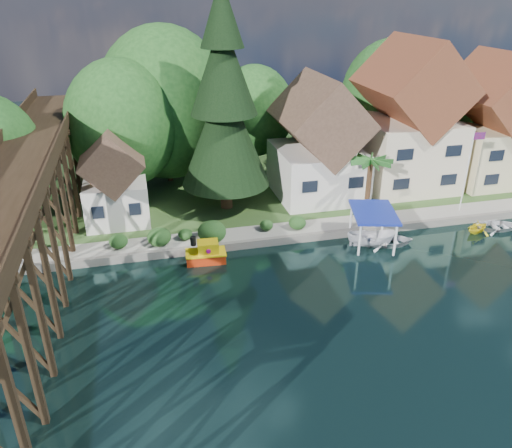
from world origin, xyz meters
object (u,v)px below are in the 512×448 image
object	(u,v)px
house_center	(407,125)
tugboat	(206,254)
trestle_bridge	(26,219)
boat_white_a	(388,239)
house_right	(493,128)
boat_white_b	(498,225)
house_left	(318,147)
boat_canopy	(372,231)
palm_tree	(371,163)
boat_yellow	(478,226)
shed	(115,183)
flagpole	(470,163)
conifer	(224,106)

from	to	relation	value
house_center	tugboat	world-z (taller)	house_center
trestle_bridge	tugboat	distance (m)	12.24
trestle_bridge	boat_white_a	world-z (taller)	trestle_bridge
house_right	tugboat	xyz separation A→B (m)	(-29.81, -9.29, -5.14)
boat_white_b	trestle_bridge	bearing A→B (deg)	101.25
house_left	boat_canopy	world-z (taller)	house_left
trestle_bridge	boat_white_b	size ratio (longest dim) A/B	11.86
palm_tree	boat_yellow	size ratio (longest dim) A/B	2.23
shed	tugboat	bearing A→B (deg)	-51.53
house_right	palm_tree	world-z (taller)	house_right
tugboat	boat_white_a	world-z (taller)	tugboat
shed	boat_white_b	bearing A→B (deg)	-15.01
house_right	palm_tree	size ratio (longest dim) A/B	2.44
palm_tree	boat_white_a	world-z (taller)	palm_tree
flagpole	tugboat	bearing A→B (deg)	-173.37
trestle_bridge	house_right	world-z (taller)	house_right
house_right	boat_yellow	distance (m)	13.42
house_center	palm_tree	world-z (taller)	house_center
trestle_bridge	boat_canopy	world-z (taller)	trestle_bridge
conifer	flagpole	size ratio (longest dim) A/B	2.63
house_right	boat_white_b	xyz separation A→B (m)	(-5.45, -9.69, -5.39)
palm_tree	tugboat	distance (m)	15.97
conifer	boat_white_a	bearing A→B (deg)	-38.99
house_right	palm_tree	bearing A→B (deg)	-162.30
trestle_bridge	tugboat	bearing A→B (deg)	7.83
palm_tree	boat_white_a	distance (m)	6.89
boat_yellow	boat_white_a	bearing A→B (deg)	72.22
tugboat	boat_white_b	xyz separation A→B (m)	(24.36, -0.40, -0.25)
trestle_bridge	boat_white_a	size ratio (longest dim) A/B	10.92
house_left	house_center	distance (m)	9.10
house_center	conifer	xyz separation A→B (m)	(-17.72, -1.51, 3.04)
shed	boat_white_b	world-z (taller)	shed
house_center	boat_white_b	distance (m)	12.37
palm_tree	boat_white_a	xyz separation A→B (m)	(-0.54, -5.16, -4.53)
house_left	boat_white_a	world-z (taller)	house_left
trestle_bridge	house_center	bearing A→B (deg)	19.49
house_left	boat_white_b	bearing A→B (deg)	-37.68
tugboat	house_right	bearing A→B (deg)	17.31
boat_white_a	boat_white_b	size ratio (longest dim) A/B	1.09
palm_tree	boat_white_b	size ratio (longest dim) A/B	1.37
palm_tree	boat_white_a	size ratio (longest dim) A/B	1.26
palm_tree	flagpole	distance (m)	8.35
house_center	flagpole	size ratio (longest dim) A/B	1.96
shed	palm_tree	size ratio (longest dim) A/B	1.54
house_left	boat_white_b	distance (m)	16.56
house_center	boat_white_b	world-z (taller)	house_center
house_center	boat_white_a	world-z (taller)	house_center
boat_yellow	boat_white_b	size ratio (longest dim) A/B	0.61
boat_canopy	boat_yellow	size ratio (longest dim) A/B	2.30
shed	conifer	world-z (taller)	conifer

